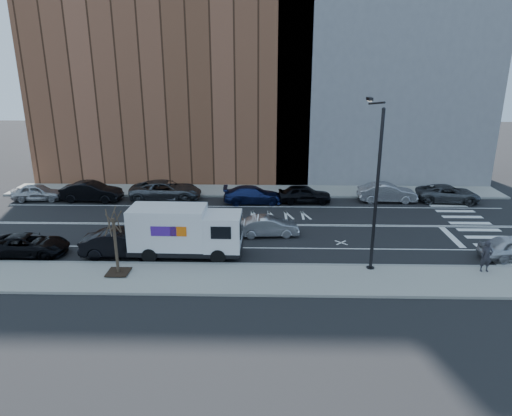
{
  "coord_description": "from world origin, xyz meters",
  "views": [
    {
      "loc": [
        1.1,
        -30.96,
        11.25
      ],
      "look_at": [
        0.38,
        -0.4,
        1.4
      ],
      "focal_mm": 32.0,
      "sensor_mm": 36.0,
      "label": 1
    }
  ],
  "objects_px": {
    "far_parked_b": "(92,192)",
    "pedestrian": "(486,256)",
    "fedex_van": "(185,231)",
    "far_parked_a": "(38,192)",
    "driving_sedan": "(268,226)"
  },
  "relations": [
    {
      "from": "far_parked_b",
      "to": "driving_sedan",
      "type": "xyz_separation_m",
      "value": [
        14.86,
        -7.71,
        -0.15
      ]
    },
    {
      "from": "fedex_van",
      "to": "far_parked_b",
      "type": "distance_m",
      "value": 14.93
    },
    {
      "from": "far_parked_a",
      "to": "far_parked_b",
      "type": "relative_size",
      "value": 0.84
    },
    {
      "from": "far_parked_a",
      "to": "pedestrian",
      "type": "height_order",
      "value": "pedestrian"
    },
    {
      "from": "far_parked_a",
      "to": "driving_sedan",
      "type": "distance_m",
      "value": 20.96
    },
    {
      "from": "far_parked_a",
      "to": "far_parked_b",
      "type": "bearing_deg",
      "value": -95.03
    },
    {
      "from": "driving_sedan",
      "to": "pedestrian",
      "type": "distance_m",
      "value": 13.2
    },
    {
      "from": "fedex_van",
      "to": "far_parked_a",
      "type": "xyz_separation_m",
      "value": [
        -14.46,
        11.25,
        -0.91
      ]
    },
    {
      "from": "fedex_van",
      "to": "pedestrian",
      "type": "height_order",
      "value": "fedex_van"
    },
    {
      "from": "far_parked_a",
      "to": "pedestrian",
      "type": "distance_m",
      "value": 34.15
    },
    {
      "from": "far_parked_b",
      "to": "pedestrian",
      "type": "relative_size",
      "value": 2.81
    },
    {
      "from": "driving_sedan",
      "to": "pedestrian",
      "type": "xyz_separation_m",
      "value": [
        11.98,
        -5.54,
        0.37
      ]
    },
    {
      "from": "fedex_van",
      "to": "driving_sedan",
      "type": "distance_m",
      "value": 6.18
    },
    {
      "from": "fedex_van",
      "to": "far_parked_b",
      "type": "height_order",
      "value": "fedex_van"
    },
    {
      "from": "far_parked_b",
      "to": "pedestrian",
      "type": "xyz_separation_m",
      "value": [
        26.83,
        -13.25,
        0.22
      ]
    }
  ]
}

